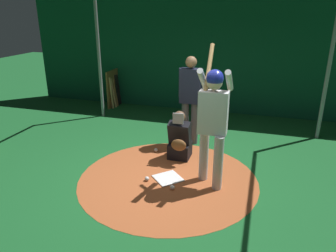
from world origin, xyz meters
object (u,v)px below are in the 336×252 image
object	(u,v)px
bat_rack	(116,88)
home_plate	(168,178)
baseball_2	(147,179)
baseball_1	(156,150)
batter	(213,117)
catcher	(180,140)
umpire	(190,96)
baseball_0	(172,187)

from	to	relation	value
bat_rack	home_plate	bearing A→B (deg)	35.77
home_plate	baseball_2	xyz separation A→B (m)	(0.17, -0.31, 0.03)
home_plate	baseball_1	xyz separation A→B (m)	(-0.96, -0.54, 0.03)
batter	baseball_1	bearing A→B (deg)	-125.74
baseball_1	catcher	bearing A→B (deg)	75.99
catcher	baseball_1	distance (m)	0.63
umpire	baseball_2	distance (m)	2.07
umpire	bat_rack	distance (m)	3.54
home_plate	baseball_1	size ratio (longest dim) A/B	5.68
baseball_0	baseball_1	distance (m)	1.45
umpire	bat_rack	bearing A→B (deg)	-128.76
umpire	home_plate	bearing A→B (deg)	0.60
umpire	baseball_1	world-z (taller)	umpire
catcher	baseball_1	size ratio (longest dim) A/B	12.79
catcher	bat_rack	xyz separation A→B (m)	(-2.98, -2.72, 0.12)
umpire	bat_rack	world-z (taller)	umpire
batter	baseball_2	distance (m)	1.52
home_plate	baseball_0	bearing A→B (deg)	28.25
catcher	baseball_2	world-z (taller)	catcher
umpire	baseball_0	world-z (taller)	umpire
batter	baseball_2	size ratio (longest dim) A/B	29.72
home_plate	catcher	xyz separation A→B (m)	(-0.83, -0.02, 0.36)
catcher	baseball_0	xyz separation A→B (m)	(1.14, 0.19, -0.33)
catcher	baseball_2	size ratio (longest dim) A/B	12.79
catcher	baseball_0	world-z (taller)	catcher
baseball_0	umpire	bearing A→B (deg)	-174.56
bat_rack	baseball_0	bearing A→B (deg)	35.25
bat_rack	umpire	bearing A→B (deg)	51.24
home_plate	baseball_1	bearing A→B (deg)	-150.42
catcher	umpire	distance (m)	1.03
baseball_1	baseball_2	distance (m)	1.15
umpire	bat_rack	size ratio (longest dim) A/B	1.72
home_plate	bat_rack	distance (m)	4.72
home_plate	baseball_0	xyz separation A→B (m)	(0.31, 0.17, 0.03)
baseball_1	baseball_2	bearing A→B (deg)	11.44
batter	catcher	world-z (taller)	batter
catcher	baseball_1	world-z (taller)	catcher
baseball_2	baseball_1	bearing A→B (deg)	-168.56
home_plate	bat_rack	bearing A→B (deg)	-144.23
batter	bat_rack	size ratio (longest dim) A/B	2.07
umpire	baseball_2	bearing A→B (deg)	-9.45
batter	home_plate	bearing A→B (deg)	-84.46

